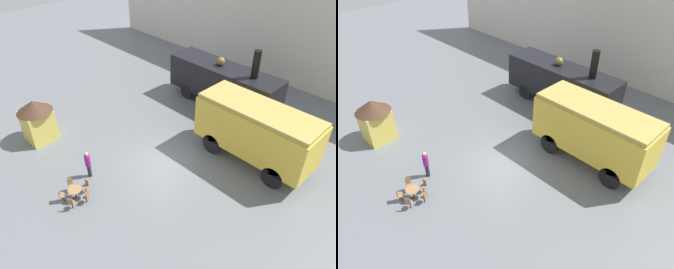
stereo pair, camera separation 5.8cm
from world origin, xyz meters
The scene contains 12 objects.
ground_plane centered at (0.00, 0.00, 0.00)m, with size 80.00×80.00×0.00m, color slate.
backdrop_wall centered at (0.00, 15.47, 4.50)m, with size 44.00×0.15×9.00m.
steam_locomotive centered at (-1.78, 8.40, 2.07)m, with size 9.15×2.48×5.35m.
passenger_coach_vintage centered at (3.66, 4.50, 2.34)m, with size 7.37×2.84×3.86m.
cafe_table_near centered at (-1.19, -5.38, 0.54)m, with size 0.75×0.75×0.72m.
cafe_chair_0 centered at (-0.50, -5.08, 0.51)m, with size 0.40×0.38×0.87m.
cafe_chair_1 centered at (-1.26, -4.64, 0.51)m, with size 0.36×0.37×0.87m.
cafe_chair_2 centered at (-1.92, -5.22, 0.51)m, with size 0.38×0.36×0.87m.
cafe_chair_3 centered at (-1.56, -6.03, 0.51)m, with size 0.39×0.40×0.87m.
cafe_chair_4 centered at (-0.69, -5.94, 0.51)m, with size 0.40×0.40×0.87m.
visitor_person centered at (-2.22, -3.79, 0.99)m, with size 0.34×0.34×1.81m.
ticket_kiosk centered at (-7.79, -4.04, 1.67)m, with size 2.34×2.34×3.00m.
Camera 2 is at (11.46, -10.55, 13.71)m, focal length 35.00 mm.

